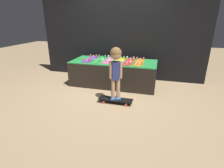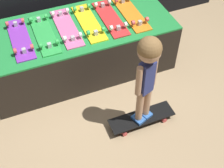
{
  "view_description": "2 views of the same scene",
  "coord_description": "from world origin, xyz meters",
  "px_view_note": "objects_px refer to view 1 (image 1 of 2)",
  "views": [
    {
      "loc": [
        1.11,
        -3.67,
        1.64
      ],
      "look_at": [
        0.18,
        -0.29,
        0.32
      ],
      "focal_mm": 28.0,
      "sensor_mm": 36.0,
      "label": 1
    },
    {
      "loc": [
        -0.71,
        -2.24,
        2.74
      ],
      "look_at": [
        0.1,
        -0.22,
        0.39
      ],
      "focal_mm": 50.0,
      "sensor_mm": 36.0,
      "label": 2
    }
  ],
  "objects_px": {
    "skateboard_purple_on_rack": "(90,59)",
    "skateboard_orange_on_rack": "(139,62)",
    "child": "(116,64)",
    "skateboard_red_on_rack": "(129,61)",
    "skateboard_yellow_on_rack": "(119,61)",
    "skateboard_on_floor": "(116,100)",
    "skateboard_green_on_rack": "(99,60)",
    "skateboard_pink_on_rack": "(109,60)"
  },
  "relations": [
    {
      "from": "skateboard_purple_on_rack",
      "to": "skateboard_orange_on_rack",
      "type": "height_order",
      "value": "same"
    },
    {
      "from": "child",
      "to": "skateboard_red_on_rack",
      "type": "bearing_deg",
      "value": 66.96
    },
    {
      "from": "child",
      "to": "skateboard_yellow_on_rack",
      "type": "bearing_deg",
      "value": 80.73
    },
    {
      "from": "skateboard_on_floor",
      "to": "skateboard_green_on_rack",
      "type": "bearing_deg",
      "value": 123.93
    },
    {
      "from": "skateboard_pink_on_rack",
      "to": "skateboard_yellow_on_rack",
      "type": "height_order",
      "value": "same"
    },
    {
      "from": "skateboard_purple_on_rack",
      "to": "child",
      "type": "height_order",
      "value": "child"
    },
    {
      "from": "child",
      "to": "skateboard_orange_on_rack",
      "type": "bearing_deg",
      "value": 53.39
    },
    {
      "from": "skateboard_on_floor",
      "to": "child",
      "type": "xyz_separation_m",
      "value": [
        -0.0,
        -0.0,
        0.76
      ]
    },
    {
      "from": "skateboard_red_on_rack",
      "to": "skateboard_orange_on_rack",
      "type": "bearing_deg",
      "value": -1.17
    },
    {
      "from": "child",
      "to": "skateboard_purple_on_rack",
      "type": "bearing_deg",
      "value": 112.65
    },
    {
      "from": "skateboard_purple_on_rack",
      "to": "skateboard_on_floor",
      "type": "distance_m",
      "value": 1.54
    },
    {
      "from": "skateboard_green_on_rack",
      "to": "skateboard_on_floor",
      "type": "xyz_separation_m",
      "value": [
        0.7,
        -1.05,
        -0.57
      ]
    },
    {
      "from": "skateboard_pink_on_rack",
      "to": "child",
      "type": "distance_m",
      "value": 1.17
    },
    {
      "from": "skateboard_red_on_rack",
      "to": "skateboard_orange_on_rack",
      "type": "height_order",
      "value": "same"
    },
    {
      "from": "skateboard_purple_on_rack",
      "to": "skateboard_on_floor",
      "type": "xyz_separation_m",
      "value": [
        0.96,
        -1.06,
        -0.57
      ]
    },
    {
      "from": "skateboard_green_on_rack",
      "to": "skateboard_red_on_rack",
      "type": "bearing_deg",
      "value": 0.19
    },
    {
      "from": "skateboard_yellow_on_rack",
      "to": "skateboard_purple_on_rack",
      "type": "bearing_deg",
      "value": 179.95
    },
    {
      "from": "skateboard_yellow_on_rack",
      "to": "child",
      "type": "relative_size",
      "value": 0.69
    },
    {
      "from": "skateboard_green_on_rack",
      "to": "skateboard_red_on_rack",
      "type": "xyz_separation_m",
      "value": [
        0.77,
        0.0,
        0.0
      ]
    },
    {
      "from": "skateboard_purple_on_rack",
      "to": "skateboard_orange_on_rack",
      "type": "bearing_deg",
      "value": -0.79
    },
    {
      "from": "skateboard_green_on_rack",
      "to": "skateboard_on_floor",
      "type": "bearing_deg",
      "value": -56.07
    },
    {
      "from": "skateboard_green_on_rack",
      "to": "skateboard_red_on_rack",
      "type": "distance_m",
      "value": 0.77
    },
    {
      "from": "skateboard_yellow_on_rack",
      "to": "skateboard_green_on_rack",
      "type": "bearing_deg",
      "value": -178.4
    },
    {
      "from": "skateboard_green_on_rack",
      "to": "child",
      "type": "height_order",
      "value": "child"
    },
    {
      "from": "skateboard_pink_on_rack",
      "to": "child",
      "type": "xyz_separation_m",
      "value": [
        0.45,
        -1.07,
        0.19
      ]
    },
    {
      "from": "skateboard_purple_on_rack",
      "to": "skateboard_on_floor",
      "type": "height_order",
      "value": "skateboard_purple_on_rack"
    },
    {
      "from": "skateboard_purple_on_rack",
      "to": "skateboard_orange_on_rack",
      "type": "relative_size",
      "value": 1.0
    },
    {
      "from": "skateboard_orange_on_rack",
      "to": "child",
      "type": "height_order",
      "value": "child"
    },
    {
      "from": "skateboard_orange_on_rack",
      "to": "child",
      "type": "distance_m",
      "value": 1.11
    },
    {
      "from": "skateboard_green_on_rack",
      "to": "child",
      "type": "bearing_deg",
      "value": -56.07
    },
    {
      "from": "skateboard_purple_on_rack",
      "to": "skateboard_yellow_on_rack",
      "type": "height_order",
      "value": "same"
    },
    {
      "from": "skateboard_red_on_rack",
      "to": "skateboard_orange_on_rack",
      "type": "xyz_separation_m",
      "value": [
        0.26,
        -0.01,
        0.0
      ]
    },
    {
      "from": "skateboard_purple_on_rack",
      "to": "skateboard_green_on_rack",
      "type": "xyz_separation_m",
      "value": [
        0.26,
        -0.01,
        0.0
      ]
    },
    {
      "from": "skateboard_yellow_on_rack",
      "to": "skateboard_orange_on_rack",
      "type": "distance_m",
      "value": 0.51
    },
    {
      "from": "skateboard_pink_on_rack",
      "to": "skateboard_orange_on_rack",
      "type": "xyz_separation_m",
      "value": [
        0.77,
        -0.02,
        0.0
      ]
    },
    {
      "from": "skateboard_red_on_rack",
      "to": "skateboard_pink_on_rack",
      "type": "bearing_deg",
      "value": 178.24
    },
    {
      "from": "skateboard_green_on_rack",
      "to": "skateboard_yellow_on_rack",
      "type": "bearing_deg",
      "value": 1.6
    },
    {
      "from": "skateboard_red_on_rack",
      "to": "child",
      "type": "relative_size",
      "value": 0.69
    },
    {
      "from": "skateboard_orange_on_rack",
      "to": "skateboard_on_floor",
      "type": "distance_m",
      "value": 1.23
    },
    {
      "from": "skateboard_red_on_rack",
      "to": "skateboard_yellow_on_rack",
      "type": "bearing_deg",
      "value": 177.37
    },
    {
      "from": "skateboard_green_on_rack",
      "to": "skateboard_orange_on_rack",
      "type": "distance_m",
      "value": 1.03
    },
    {
      "from": "skateboard_red_on_rack",
      "to": "skateboard_on_floor",
      "type": "distance_m",
      "value": 1.2
    }
  ]
}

